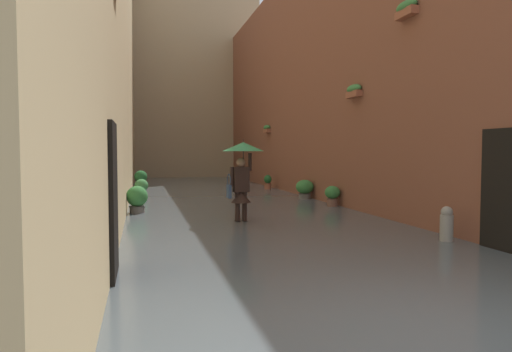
{
  "coord_description": "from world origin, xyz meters",
  "views": [
    {
      "loc": [
        2.82,
        3.73,
        1.8
      ],
      "look_at": [
        0.18,
        -6.92,
        1.22
      ],
      "focal_mm": 32.62,
      "sensor_mm": 36.0,
      "label": 1
    }
  ],
  "objects_px": {
    "potted_plant_near_right": "(141,188)",
    "potted_plant_mid_left": "(305,189)",
    "potted_plant_near_left": "(332,196)",
    "potted_plant_far_left": "(268,183)",
    "potted_plant_mid_right": "(141,178)",
    "mooring_bollard": "(447,226)",
    "person_wading": "(242,165)",
    "potted_plant_far_right": "(137,199)"
  },
  "relations": [
    {
      "from": "person_wading",
      "to": "potted_plant_far_left",
      "type": "height_order",
      "value": "person_wading"
    },
    {
      "from": "person_wading",
      "to": "potted_plant_near_left",
      "type": "relative_size",
      "value": 2.88
    },
    {
      "from": "person_wading",
      "to": "potted_plant_far_left",
      "type": "xyz_separation_m",
      "value": [
        -3.19,
        -9.24,
        -1.08
      ]
    },
    {
      "from": "potted_plant_mid_right",
      "to": "person_wading",
      "type": "bearing_deg",
      "value": 101.29
    },
    {
      "from": "potted_plant_mid_left",
      "to": "mooring_bollard",
      "type": "bearing_deg",
      "value": 89.4
    },
    {
      "from": "potted_plant_far_right",
      "to": "potted_plant_mid_right",
      "type": "bearing_deg",
      "value": -90.59
    },
    {
      "from": "person_wading",
      "to": "potted_plant_far_right",
      "type": "relative_size",
      "value": 2.49
    },
    {
      "from": "person_wading",
      "to": "potted_plant_far_left",
      "type": "bearing_deg",
      "value": -109.06
    },
    {
      "from": "potted_plant_mid_right",
      "to": "potted_plant_far_left",
      "type": "bearing_deg",
      "value": 153.01
    },
    {
      "from": "potted_plant_far_left",
      "to": "potted_plant_near_right",
      "type": "height_order",
      "value": "potted_plant_near_right"
    },
    {
      "from": "potted_plant_mid_left",
      "to": "potted_plant_near_left",
      "type": "bearing_deg",
      "value": 91.41
    },
    {
      "from": "potted_plant_near_right",
      "to": "potted_plant_far_right",
      "type": "bearing_deg",
      "value": 88.49
    },
    {
      "from": "potted_plant_near_left",
      "to": "mooring_bollard",
      "type": "relative_size",
      "value": 0.96
    },
    {
      "from": "potted_plant_far_left",
      "to": "potted_plant_mid_right",
      "type": "distance_m",
      "value": 6.29
    },
    {
      "from": "potted_plant_mid_left",
      "to": "potted_plant_far_right",
      "type": "relative_size",
      "value": 0.92
    },
    {
      "from": "potted_plant_near_left",
      "to": "mooring_bollard",
      "type": "distance_m",
      "value": 5.79
    },
    {
      "from": "person_wading",
      "to": "potted_plant_mid_left",
      "type": "xyz_separation_m",
      "value": [
        -3.33,
        -4.73,
        -1.02
      ]
    },
    {
      "from": "person_wading",
      "to": "mooring_bollard",
      "type": "height_order",
      "value": "person_wading"
    },
    {
      "from": "potted_plant_far_left",
      "to": "person_wading",
      "type": "bearing_deg",
      "value": 70.94
    },
    {
      "from": "potted_plant_far_left",
      "to": "potted_plant_mid_right",
      "type": "bearing_deg",
      "value": -26.99
    },
    {
      "from": "potted_plant_near_right",
      "to": "potted_plant_near_left",
      "type": "bearing_deg",
      "value": 141.23
    },
    {
      "from": "potted_plant_near_left",
      "to": "mooring_bollard",
      "type": "bearing_deg",
      "value": 88.58
    },
    {
      "from": "potted_plant_mid_left",
      "to": "potted_plant_far_right",
      "type": "bearing_deg",
      "value": 23.09
    },
    {
      "from": "potted_plant_mid_left",
      "to": "mooring_bollard",
      "type": "height_order",
      "value": "potted_plant_mid_left"
    },
    {
      "from": "potted_plant_near_left",
      "to": "potted_plant_mid_left",
      "type": "bearing_deg",
      "value": -88.59
    },
    {
      "from": "person_wading",
      "to": "potted_plant_far_left",
      "type": "relative_size",
      "value": 2.86
    },
    {
      "from": "potted_plant_near_right",
      "to": "potted_plant_mid_left",
      "type": "bearing_deg",
      "value": 158.28
    },
    {
      "from": "potted_plant_mid_left",
      "to": "person_wading",
      "type": "bearing_deg",
      "value": 54.8
    },
    {
      "from": "potted_plant_far_right",
      "to": "potted_plant_far_left",
      "type": "bearing_deg",
      "value": -129.17
    },
    {
      "from": "potted_plant_mid_right",
      "to": "potted_plant_far_right",
      "type": "bearing_deg",
      "value": 89.41
    },
    {
      "from": "potted_plant_mid_left",
      "to": "mooring_bollard",
      "type": "relative_size",
      "value": 1.03
    },
    {
      "from": "person_wading",
      "to": "mooring_bollard",
      "type": "bearing_deg",
      "value": 133.5
    },
    {
      "from": "potted_plant_mid_left",
      "to": "potted_plant_far_right",
      "type": "distance_m",
      "value": 6.36
    },
    {
      "from": "potted_plant_far_right",
      "to": "mooring_bollard",
      "type": "distance_m",
      "value": 8.07
    },
    {
      "from": "mooring_bollard",
      "to": "potted_plant_mid_left",
      "type": "bearing_deg",
      "value": -90.6
    },
    {
      "from": "potted_plant_mid_left",
      "to": "mooring_bollard",
      "type": "xyz_separation_m",
      "value": [
        0.09,
        8.15,
        -0.07
      ]
    },
    {
      "from": "potted_plant_mid_left",
      "to": "potted_plant_near_left",
      "type": "relative_size",
      "value": 1.07
    },
    {
      "from": "potted_plant_mid_left",
      "to": "potted_plant_mid_right",
      "type": "xyz_separation_m",
      "value": [
        5.75,
        -7.37,
        0.05
      ]
    },
    {
      "from": "potted_plant_mid_left",
      "to": "potted_plant_near_right",
      "type": "height_order",
      "value": "potted_plant_mid_left"
    },
    {
      "from": "potted_plant_mid_left",
      "to": "mooring_bollard",
      "type": "distance_m",
      "value": 8.15
    },
    {
      "from": "person_wading",
      "to": "potted_plant_near_right",
      "type": "height_order",
      "value": "person_wading"
    },
    {
      "from": "potted_plant_far_right",
      "to": "mooring_bollard",
      "type": "height_order",
      "value": "potted_plant_far_right"
    }
  ]
}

